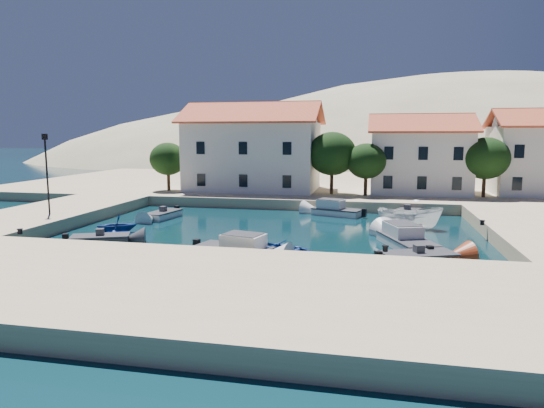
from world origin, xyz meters
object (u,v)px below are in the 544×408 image
at_px(building_mid, 419,153).
at_px(cabin_cruiser_south, 234,249).
at_px(building_right, 539,151).
at_px(rowboat_south, 279,257).
at_px(building_left, 254,146).
at_px(boat_east, 409,229).
at_px(lamppost, 47,166).
at_px(cabin_cruiser_east, 407,240).

bearing_deg(building_mid, cabin_cruiser_south, -115.02).
xyz_separation_m(building_right, rowboat_south, (-22.04, -27.67, -5.47)).
xyz_separation_m(building_left, boat_east, (16.08, -15.07, -5.94)).
xyz_separation_m(building_left, lamppost, (-11.50, -20.00, -1.18)).
bearing_deg(boat_east, rowboat_south, 145.18).
bearing_deg(cabin_cruiser_south, cabin_cruiser_east, 38.43).
height_order(building_left, building_mid, building_left).
relative_size(cabin_cruiser_east, boat_east, 1.17).
height_order(building_mid, lamppost, building_mid).
relative_size(building_left, rowboat_south, 2.91).
bearing_deg(building_right, building_mid, -175.24).
bearing_deg(rowboat_south, lamppost, 93.62).
bearing_deg(building_mid, building_right, 4.76).
distance_m(cabin_cruiser_south, cabin_cruiser_east, 11.16).
relative_size(building_left, building_right, 1.56).
height_order(building_mid, cabin_cruiser_south, building_mid).
relative_size(building_right, cabin_cruiser_east, 1.67).
bearing_deg(building_mid, boat_east, -96.82).
height_order(building_mid, rowboat_south, building_mid).
height_order(building_mid, cabin_cruiser_east, building_mid).
bearing_deg(cabin_cruiser_south, rowboat_south, 24.65).
bearing_deg(building_right, cabin_cruiser_south, -131.23).
xyz_separation_m(rowboat_south, cabin_cruiser_east, (7.52, 4.12, 0.48)).
height_order(rowboat_south, cabin_cruiser_east, cabin_cruiser_east).
relative_size(lamppost, rowboat_south, 1.23).
relative_size(building_left, building_mid, 1.40).
height_order(cabin_cruiser_south, rowboat_south, cabin_cruiser_south).
bearing_deg(cabin_cruiser_east, building_mid, -27.37).
bearing_deg(building_left, building_right, 3.81).
height_order(building_right, cabin_cruiser_east, building_right).
height_order(building_right, boat_east, building_right).
bearing_deg(cabin_cruiser_south, lamppost, 173.87).
distance_m(building_left, rowboat_south, 27.52).
xyz_separation_m(cabin_cruiser_east, boat_east, (0.59, 6.47, -0.48)).
bearing_deg(building_left, rowboat_south, -72.77).
bearing_deg(lamppost, boat_east, 10.14).
bearing_deg(cabin_cruiser_south, building_right, 62.76).
distance_m(lamppost, cabin_cruiser_south, 18.42).
bearing_deg(lamppost, cabin_cruiser_south, -20.11).
height_order(building_mid, building_right, building_right).
height_order(building_right, cabin_cruiser_south, building_right).
bearing_deg(building_mid, building_left, -176.82).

